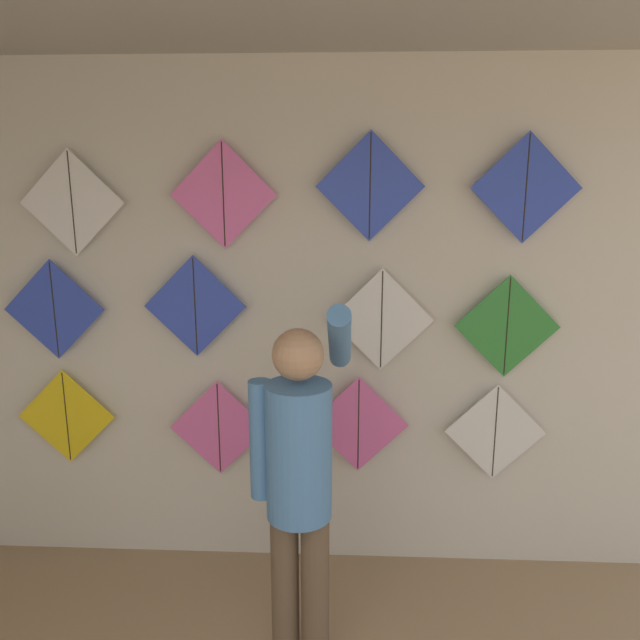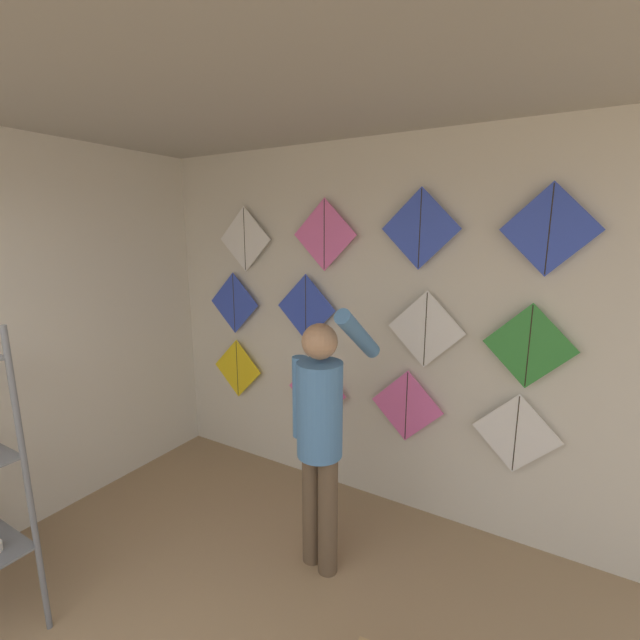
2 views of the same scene
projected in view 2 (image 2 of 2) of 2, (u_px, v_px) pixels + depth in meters
back_panel at (366, 328)px, 3.34m from camera, size 4.62×0.06×2.80m
left_panel at (7, 341)px, 2.93m from camera, size 0.06×4.03×2.80m
ceiling_slab at (198, 53)px, 1.67m from camera, size 4.62×4.03×0.04m
shopkeeper at (321, 426)px, 2.61m from camera, size 0.43×0.56×1.72m
kite_0 at (237, 368)px, 4.00m from camera, size 0.55×0.01×0.55m
kite_1 at (317, 391)px, 3.58m from camera, size 0.55×0.01×0.55m
kite_2 at (406, 406)px, 3.18m from camera, size 0.55×0.01×0.55m
kite_3 at (516, 434)px, 2.81m from camera, size 0.55×0.01×0.55m
kite_4 at (234, 303)px, 3.88m from camera, size 0.55×0.01×0.55m
kite_5 at (306, 308)px, 3.49m from camera, size 0.55×0.01×0.55m
kite_6 at (426, 330)px, 3.00m from camera, size 0.55×0.01×0.55m
kite_7 at (529, 346)px, 2.68m from camera, size 0.55×0.01×0.55m
kite_8 at (245, 239)px, 3.69m from camera, size 0.55×0.01×0.55m
kite_9 at (324, 235)px, 3.28m from camera, size 0.55×0.01×0.55m
kite_10 at (420, 229)px, 2.90m from camera, size 0.55×0.01×0.55m
kite_11 at (549, 230)px, 2.51m from camera, size 0.55×0.01×0.55m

